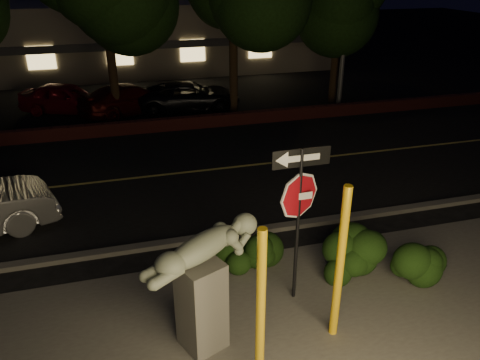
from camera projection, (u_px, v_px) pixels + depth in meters
name	position (u px, v px, depth m)	size (l,w,h in m)	color
ground	(189.00, 140.00, 17.77)	(90.00, 90.00, 0.00)	black
patio	(296.00, 349.00, 8.17)	(14.00, 6.00, 0.02)	#4C4944
road	(205.00, 170.00, 15.15)	(80.00, 8.00, 0.01)	black
lane_marking	(205.00, 170.00, 15.15)	(80.00, 0.12, 0.01)	#B19F47
curb	(238.00, 233.00, 11.55)	(80.00, 0.25, 0.12)	#4C4944
brick_wall	(183.00, 123.00, 18.80)	(40.00, 0.35, 0.50)	#4C1A18
parking_lot	(166.00, 94.00, 23.88)	(40.00, 12.00, 0.01)	black
building	(148.00, 33.00, 30.00)	(22.00, 10.20, 4.00)	slate
yellow_pole_left	(261.00, 312.00, 6.93)	(0.14, 0.14, 2.89)	gold
yellow_pole_right	(340.00, 265.00, 7.91)	(0.15, 0.15, 2.99)	yellow
signpost	(299.00, 196.00, 8.49)	(1.09, 0.08, 3.21)	black
sculpture	(202.00, 278.00, 7.71)	(2.11, 1.32, 2.31)	#4C4944
hedge_center	(255.00, 245.00, 10.30)	(1.85, 0.87, 0.96)	black
hedge_right	(346.00, 249.00, 9.99)	(1.78, 0.96, 1.17)	black
hedge_far_right	(414.00, 259.00, 9.86)	(1.35, 0.84, 0.94)	black
parked_car_red	(66.00, 98.00, 20.63)	(1.59, 3.95, 1.35)	maroon
parked_car_darkred	(130.00, 99.00, 20.60)	(1.84, 4.52, 1.31)	#420B09
parked_car_dark	(189.00, 96.00, 21.06)	(2.11, 4.58, 1.27)	black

